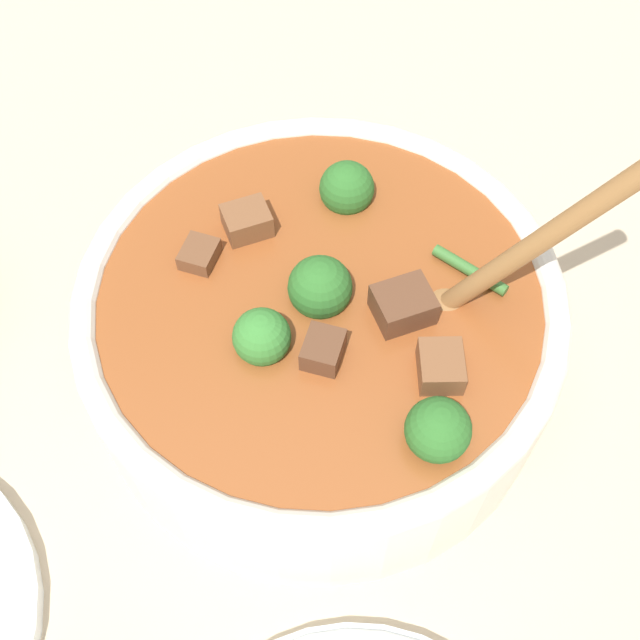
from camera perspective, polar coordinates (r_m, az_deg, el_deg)
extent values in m
plane|color=#C6B293|center=(0.53, 0.00, -3.30)|extent=(4.00, 4.00, 0.00)
cylinder|color=white|center=(0.50, 0.00, -1.01)|extent=(0.29, 0.29, 0.08)
torus|color=white|center=(0.46, 0.00, 1.63)|extent=(0.29, 0.29, 0.02)
cylinder|color=brown|center=(0.48, 0.00, 0.08)|extent=(0.26, 0.26, 0.05)
sphere|color=#2D6B28|center=(0.45, -0.04, 2.09)|extent=(0.04, 0.04, 0.04)
cylinder|color=#6B9956|center=(0.48, -0.04, 0.24)|extent=(0.01, 0.01, 0.02)
sphere|color=#2D6B28|center=(0.50, 1.92, 9.34)|extent=(0.03, 0.03, 0.03)
cylinder|color=#6B9956|center=(0.52, 1.84, 7.51)|extent=(0.01, 0.01, 0.02)
sphere|color=#2D6B28|center=(0.41, 8.39, -7.74)|extent=(0.03, 0.03, 0.03)
cylinder|color=#6B9956|center=(0.43, 7.98, -9.12)|extent=(0.01, 0.01, 0.02)
sphere|color=#387F33|center=(0.44, -4.17, -1.20)|extent=(0.03, 0.03, 0.03)
cylinder|color=#6B9956|center=(0.46, -3.99, -2.74)|extent=(0.01, 0.01, 0.01)
cube|color=brown|center=(0.45, 5.91, 0.90)|extent=(0.04, 0.04, 0.02)
cube|color=brown|center=(0.43, 8.54, -3.42)|extent=(0.02, 0.03, 0.02)
cube|color=brown|center=(0.43, 0.20, -2.23)|extent=(0.03, 0.03, 0.02)
cube|color=brown|center=(0.48, -8.53, 4.42)|extent=(0.03, 0.03, 0.02)
cube|color=brown|center=(0.49, -5.21, 6.90)|extent=(0.03, 0.03, 0.02)
cylinder|color=#3D7533|center=(0.47, 10.61, 3.52)|extent=(0.04, 0.04, 0.01)
ellipsoid|color=olive|center=(0.47, 8.89, 1.10)|extent=(0.04, 0.03, 0.01)
cylinder|color=olive|center=(0.42, 16.98, 6.46)|extent=(0.11, 0.02, 0.16)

